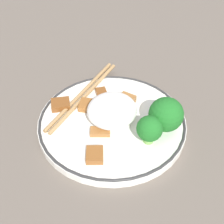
# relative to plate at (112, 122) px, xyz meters

# --- Properties ---
(ground_plane) EXTENTS (3.00, 3.00, 0.00)m
(ground_plane) POSITION_rel_plate_xyz_m (0.00, 0.00, -0.01)
(ground_plane) COLOR #665B51
(plate) EXTENTS (0.26, 0.26, 0.02)m
(plate) POSITION_rel_plate_xyz_m (0.00, 0.00, 0.00)
(plate) COLOR white
(plate) RESTS_ON ground_plane
(rice_mound) EXTENTS (0.09, 0.08, 0.05)m
(rice_mound) POSITION_rel_plate_xyz_m (-0.00, 0.00, 0.03)
(rice_mound) COLOR white
(rice_mound) RESTS_ON plate
(broccoli_back_left) EXTENTS (0.04, 0.04, 0.05)m
(broccoli_back_left) POSITION_rel_plate_xyz_m (0.03, -0.07, 0.03)
(broccoli_back_left) COLOR #7FB756
(broccoli_back_left) RESTS_ON plate
(broccoli_back_center) EXTENTS (0.06, 0.06, 0.06)m
(broccoli_back_center) POSITION_rel_plate_xyz_m (0.07, -0.06, 0.04)
(broccoli_back_center) COLOR #7FB756
(broccoli_back_center) RESTS_ON plate
(meat_near_front) EXTENTS (0.04, 0.04, 0.01)m
(meat_near_front) POSITION_rel_plate_xyz_m (0.04, 0.03, 0.01)
(meat_near_front) COLOR #9E6633
(meat_near_front) RESTS_ON plate
(meat_near_left) EXTENTS (0.04, 0.04, 0.01)m
(meat_near_left) POSITION_rel_plate_xyz_m (-0.03, 0.05, 0.01)
(meat_near_left) COLOR #995B28
(meat_near_left) RESTS_ON plate
(meat_near_right) EXTENTS (0.04, 0.03, 0.01)m
(meat_near_right) POSITION_rel_plate_xyz_m (-0.03, -0.02, 0.01)
(meat_near_right) COLOR #9E6633
(meat_near_right) RESTS_ON plate
(meat_near_back) EXTENTS (0.04, 0.04, 0.01)m
(meat_near_back) POSITION_rel_plate_xyz_m (-0.07, 0.07, 0.01)
(meat_near_back) COLOR brown
(meat_near_back) RESTS_ON plate
(meat_on_rice_edge) EXTENTS (0.02, 0.04, 0.01)m
(meat_on_rice_edge) POSITION_rel_plate_xyz_m (0.01, 0.07, 0.01)
(meat_on_rice_edge) COLOR brown
(meat_on_rice_edge) RESTS_ON plate
(meat_mid_left) EXTENTS (0.04, 0.04, 0.01)m
(meat_mid_left) POSITION_rel_plate_xyz_m (-0.06, -0.06, 0.01)
(meat_mid_left) COLOR brown
(meat_mid_left) RESTS_ON plate
(chopsticks) EXTENTS (0.19, 0.15, 0.01)m
(chopsticks) POSITION_rel_plate_xyz_m (-0.02, 0.08, 0.01)
(chopsticks) COLOR #AD8451
(chopsticks) RESTS_ON plate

